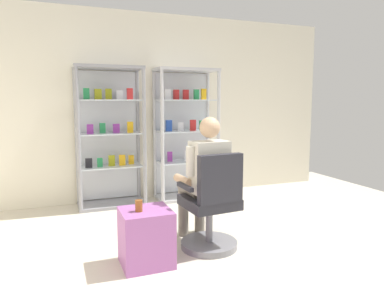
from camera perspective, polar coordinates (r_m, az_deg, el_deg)
back_wall at (r=5.33m, az=-7.63°, el=5.89°), size 6.00×0.10×2.70m
display_cabinet_left at (r=5.02m, az=-13.03°, el=1.32°), size 0.90×0.45×1.90m
display_cabinet_right at (r=5.29m, az=-1.16°, el=1.81°), size 0.90×0.45×1.90m
office_chair at (r=3.51m, az=3.21°, el=-10.50°), size 0.58×0.56×0.96m
seated_shopkeeper at (r=3.56m, az=1.96°, el=-4.91°), size 0.51×0.59×1.29m
storage_crate at (r=3.27m, az=-7.35°, el=-14.55°), size 0.43×0.41×0.50m
tea_glass at (r=3.14m, az=-8.49°, el=-9.74°), size 0.06×0.06×0.10m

